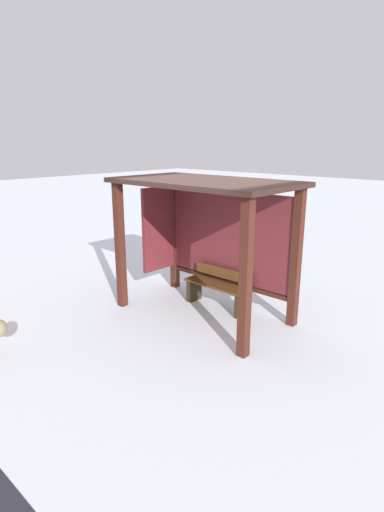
# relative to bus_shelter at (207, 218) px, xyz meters

# --- Properties ---
(ground_plane) EXTENTS (60.00, 60.00, 0.00)m
(ground_plane) POSITION_rel_bus_shelter_xyz_m (0.13, -0.26, -1.74)
(ground_plane) COLOR white
(bus_shelter) EXTENTS (3.18, 1.76, 2.45)m
(bus_shelter) POSITION_rel_bus_shelter_xyz_m (0.00, 0.00, 0.00)
(bus_shelter) COLOR #431D14
(bus_shelter) RESTS_ON ground
(bench_left_inside) EXTENTS (1.38, 0.39, 0.76)m
(bench_left_inside) POSITION_rel_bus_shelter_xyz_m (0.13, 0.19, -1.38)
(bench_left_inside) COLOR #563316
(bench_left_inside) RESTS_ON ground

